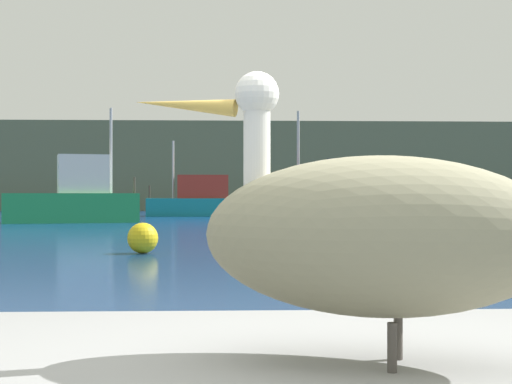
# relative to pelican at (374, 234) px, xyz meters

# --- Properties ---
(hillside_backdrop) EXTENTS (140.00, 16.94, 6.67)m
(hillside_backdrop) POSITION_rel_pelican_xyz_m (-0.11, 63.73, 2.29)
(hillside_backdrop) COLOR #5B664C
(hillside_backdrop) RESTS_ON ground
(pelican) EXTENTS (1.44, 0.88, 0.95)m
(pelican) POSITION_rel_pelican_xyz_m (0.00, 0.00, 0.00)
(pelican) COLOR gray
(pelican) RESTS_ON pier_dock
(fishing_boat_teal) EXTENTS (7.24, 2.15, 4.14)m
(fishing_boat_teal) POSITION_rel_pelican_xyz_m (-1.25, 40.59, -0.23)
(fishing_boat_teal) COLOR teal
(fishing_boat_teal) RESTS_ON ground
(fishing_boat_green) EXTENTS (5.77, 3.02, 4.88)m
(fishing_boat_green) POSITION_rel_pelican_xyz_m (-6.75, 30.62, -0.04)
(fishing_boat_green) COLOR #1E8C4C
(fishing_boat_green) RESTS_ON ground
(fishing_boat_red) EXTENTS (7.21, 4.04, 4.87)m
(fishing_boat_red) POSITION_rel_pelican_xyz_m (4.82, 31.20, -0.08)
(fishing_boat_red) COLOR red
(fishing_boat_red) RESTS_ON ground
(mooring_buoy) EXTENTS (0.62, 0.62, 0.62)m
(mooring_buoy) POSITION_rel_pelican_xyz_m (-2.09, 13.18, -0.74)
(mooring_buoy) COLOR yellow
(mooring_buoy) RESTS_ON ground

